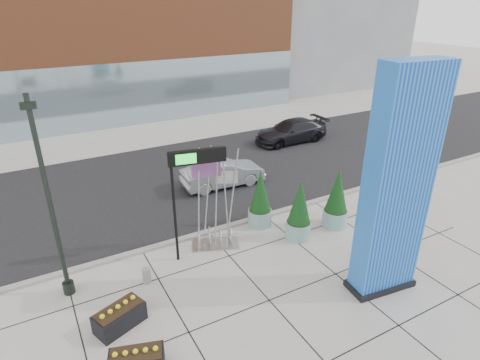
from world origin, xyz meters
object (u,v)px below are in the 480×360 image
public_art_sculpture (215,221)px  concrete_bollard (147,276)px  blue_pylon (396,190)px  lamp_post (54,222)px  car_silver_mid (223,173)px  overhead_street_sign (191,165)px

public_art_sculpture → concrete_bollard: public_art_sculpture is taller
blue_pylon → concrete_bollard: bearing=156.6°
blue_pylon → concrete_bollard: (-7.35, 4.28, -3.56)m
lamp_post → public_art_sculpture: (5.87, 0.20, -1.76)m
concrete_bollard → car_silver_mid: 8.70m
blue_pylon → concrete_bollard: size_ratio=13.14×
concrete_bollard → blue_pylon: bearing=-30.2°
public_art_sculpture → concrete_bollard: bearing=-141.4°
lamp_post → overhead_street_sign: size_ratio=1.55×
concrete_bollard → lamp_post: bearing=162.8°
public_art_sculpture → overhead_street_sign: bearing=-146.9°
blue_pylon → lamp_post: bearing=159.7°
blue_pylon → public_art_sculpture: bearing=134.4°
lamp_post → public_art_sculpture: size_ratio=1.61×
lamp_post → concrete_bollard: bearing=-17.2°
overhead_street_sign → car_silver_mid: 7.30m
public_art_sculpture → overhead_street_sign: (-0.99, -0.20, 2.77)m
blue_pylon → public_art_sculpture: blue_pylon is taller
car_silver_mid → overhead_street_sign: bearing=146.2°
overhead_street_sign → car_silver_mid: (3.91, 5.28, -3.17)m
public_art_sculpture → car_silver_mid: (2.92, 5.08, -0.40)m
overhead_street_sign → car_silver_mid: bearing=65.1°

